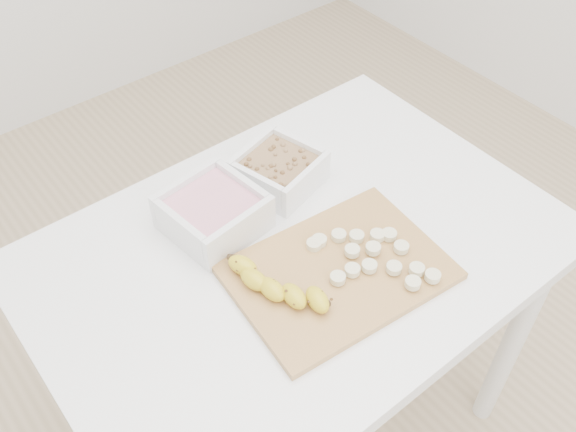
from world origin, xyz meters
TOP-DOWN VIEW (x-y plane):
  - ground at (0.00, 0.00)m, footprint 3.50×3.50m
  - table at (0.00, 0.00)m, footprint 1.00×0.70m
  - bowl_yogurt at (-0.09, 0.14)m, footprint 0.19×0.19m
  - bowl_granola at (0.08, 0.16)m, footprint 0.19×0.19m
  - cutting_board at (0.02, -0.10)m, footprint 0.41×0.31m
  - banana at (-0.10, -0.07)m, footprint 0.09×0.21m
  - banana_slices at (0.08, -0.12)m, footprint 0.18×0.22m

SIDE VIEW (x-z plane):
  - ground at x=0.00m, z-range 0.00..0.00m
  - table at x=0.00m, z-range 0.28..1.03m
  - cutting_board at x=0.02m, z-range 0.75..0.76m
  - banana_slices at x=0.08m, z-range 0.77..0.78m
  - banana at x=-0.10m, z-range 0.77..0.80m
  - bowl_granola at x=0.08m, z-range 0.75..0.82m
  - bowl_yogurt at x=-0.09m, z-range 0.75..0.83m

